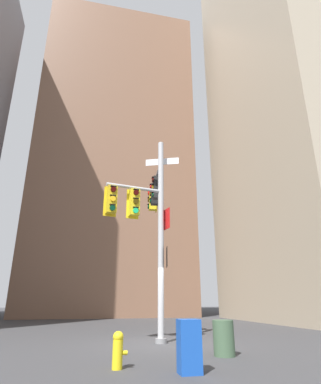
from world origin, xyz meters
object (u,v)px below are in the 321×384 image
object	(u,v)px
signal_pole_assembly	(150,209)
newspaper_box	(189,346)
trash_bin	(224,338)
fire_hydrant	(118,349)

from	to	relation	value
signal_pole_assembly	newspaper_box	world-z (taller)	signal_pole_assembly
trash_bin	fire_hydrant	bearing A→B (deg)	-160.42
fire_hydrant	newspaper_box	xyz separation A→B (m)	(1.36, -0.76, 0.12)
newspaper_box	signal_pole_assembly	bearing A→B (deg)	88.29
fire_hydrant	newspaper_box	size ratio (longest dim) A/B	0.74
newspaper_box	trash_bin	world-z (taller)	newspaper_box
signal_pole_assembly	trash_bin	world-z (taller)	signal_pole_assembly
fire_hydrant	newspaper_box	bearing A→B (deg)	-29.17
signal_pole_assembly	newspaper_box	xyz separation A→B (m)	(-0.16, -5.36, -4.41)
fire_hydrant	trash_bin	world-z (taller)	trash_bin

